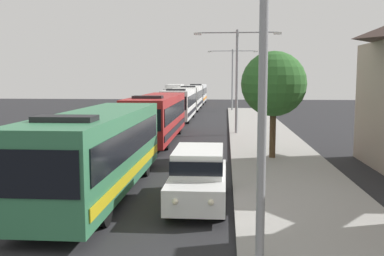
% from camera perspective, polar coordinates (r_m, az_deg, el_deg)
% --- Properties ---
extents(bus_lead, '(2.58, 11.24, 3.21)m').
position_cam_1_polar(bus_lead, '(16.46, -11.90, -2.69)').
color(bus_lead, '#33724C').
rests_on(bus_lead, ground_plane).
extents(bus_second_in_line, '(2.58, 12.41, 3.21)m').
position_cam_1_polar(bus_second_in_line, '(29.87, -4.48, 1.59)').
color(bus_second_in_line, maroon).
rests_on(bus_second_in_line, ground_plane).
extents(bus_middle, '(2.58, 10.87, 3.21)m').
position_cam_1_polar(bus_middle, '(44.05, -1.60, 3.23)').
color(bus_middle, silver).
rests_on(bus_middle, ground_plane).
extents(bus_fourth_in_line, '(2.58, 11.91, 3.21)m').
position_cam_1_polar(bus_fourth_in_line, '(57.44, -0.20, 4.03)').
color(bus_fourth_in_line, silver).
rests_on(bus_fourth_in_line, ground_plane).
extents(bus_rear, '(2.58, 10.99, 3.21)m').
position_cam_1_polar(bus_rear, '(70.96, 0.68, 4.53)').
color(bus_rear, silver).
rests_on(bus_rear, ground_plane).
extents(white_suv, '(1.86, 5.01, 1.90)m').
position_cam_1_polar(white_suv, '(14.99, 0.85, -6.01)').
color(white_suv, white).
rests_on(white_suv, ground_plane).
extents(box_truck_oncoming, '(2.35, 7.03, 3.15)m').
position_cam_1_polar(box_truck_oncoming, '(67.60, -2.32, 4.43)').
color(box_truck_oncoming, white).
rests_on(box_truck_oncoming, ground_plane).
extents(streetlamp_near, '(6.39, 0.28, 7.86)m').
position_cam_1_polar(streetlamp_near, '(9.75, 9.26, 10.73)').
color(streetlamp_near, gray).
rests_on(streetlamp_near, sidewalk).
extents(streetlamp_mid, '(6.35, 0.28, 7.58)m').
position_cam_1_polar(streetlamp_mid, '(32.78, 5.85, 7.59)').
color(streetlamp_mid, gray).
rests_on(streetlamp_mid, sidewalk).
extents(streetlamp_far, '(6.22, 0.28, 7.59)m').
position_cam_1_polar(streetlamp_far, '(55.85, 5.26, 7.19)').
color(streetlamp_far, gray).
rests_on(streetlamp_far, sidewalk).
extents(roadside_tree, '(3.34, 3.34, 5.48)m').
position_cam_1_polar(roadside_tree, '(22.92, 10.54, 5.61)').
color(roadside_tree, '#4C3823').
rests_on(roadside_tree, sidewalk).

